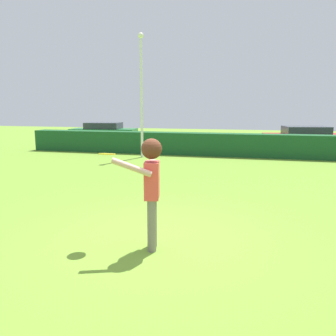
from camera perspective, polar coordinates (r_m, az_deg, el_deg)
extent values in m
plane|color=olive|center=(6.09, -2.15, -11.72)|extent=(60.00, 60.00, 0.00)
cylinder|color=slate|center=(5.50, -2.69, -9.48)|extent=(0.14, 0.14, 0.84)
cylinder|color=slate|center=(5.68, -2.55, -8.80)|extent=(0.14, 0.14, 0.84)
cube|color=#EA4741|center=(5.40, -2.68, -2.00)|extent=(0.30, 0.42, 0.58)
cylinder|color=tan|center=(5.15, -5.98, 0.09)|extent=(0.62, 0.23, 0.30)
cylinder|color=tan|center=(5.63, -2.50, -1.70)|extent=(0.09, 0.09, 0.62)
sphere|color=tan|center=(5.32, -2.72, 2.85)|extent=(0.22, 0.22, 0.22)
sphere|color=#4F2818|center=(5.32, -2.72, 3.17)|extent=(0.32, 0.32, 0.32)
cylinder|color=yellow|center=(5.74, -10.02, 2.28)|extent=(0.28, 0.28, 0.06)
cylinder|color=silver|center=(15.62, -4.38, 11.22)|extent=(0.12, 0.12, 5.17)
sphere|color=#F2EFCC|center=(15.91, -4.52, 20.93)|extent=(0.24, 0.24, 0.24)
cube|color=#1A4D26|center=(16.37, 8.79, 3.84)|extent=(19.31, 0.90, 1.04)
cube|color=#1E6633|center=(23.16, -10.52, 5.71)|extent=(4.37, 2.17, 0.55)
cube|color=#2D333D|center=(23.13, -10.56, 6.88)|extent=(2.36, 1.80, 0.40)
cylinder|color=black|center=(23.57, -6.44, 5.22)|extent=(0.61, 0.17, 0.60)
cylinder|color=black|center=(21.94, -7.55, 4.84)|extent=(0.61, 0.17, 0.60)
cylinder|color=black|center=(24.47, -13.15, 5.19)|extent=(0.61, 0.17, 0.60)
cylinder|color=black|center=(22.90, -14.68, 4.81)|extent=(0.61, 0.17, 0.60)
cube|color=#B21E1E|center=(19.69, 21.66, 4.44)|extent=(4.44, 2.46, 0.55)
cube|color=#2D333D|center=(19.65, 21.75, 5.81)|extent=(2.45, 1.95, 0.40)
cylinder|color=black|center=(21.00, 24.73, 3.78)|extent=(0.61, 0.21, 0.60)
cylinder|color=black|center=(20.13, 16.88, 4.03)|extent=(0.61, 0.21, 0.60)
cylinder|color=black|center=(18.49, 18.06, 3.47)|extent=(0.61, 0.21, 0.60)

